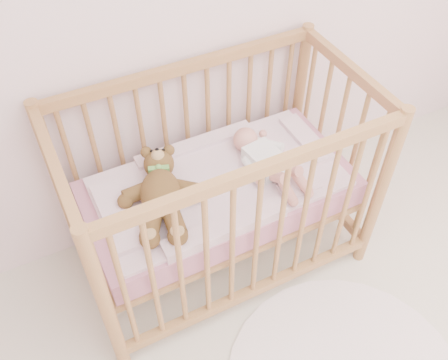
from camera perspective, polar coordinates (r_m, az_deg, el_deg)
crib at (r=2.31m, az=-0.56°, el=-1.23°), size 1.36×0.76×1.00m
mattress at (r=2.32m, az=-0.56°, el=-1.48°), size 1.22×0.62×0.13m
blanket at (r=2.26m, az=-0.57°, el=-0.22°), size 1.10×0.58×0.06m
baby at (r=2.28m, az=4.77°, el=2.62°), size 0.32×0.55×0.13m
teddy_bear at (r=2.12m, az=-7.25°, el=-1.53°), size 0.54×0.64×0.15m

